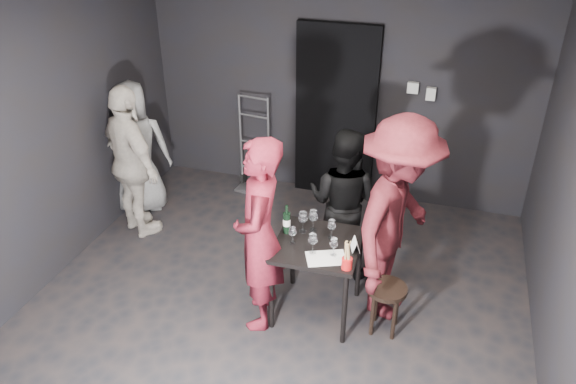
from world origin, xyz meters
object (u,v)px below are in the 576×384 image
(server_red, at_px, (259,220))
(wine_bottle, at_px, (287,222))
(man_maroon, at_px, (400,196))
(tasting_table, at_px, (318,252))
(bystander_grey, at_px, (136,146))
(woman_black, at_px, (343,201))
(bystander_cream, at_px, (130,154))
(stool, at_px, (386,296))
(breadstick_cup, at_px, (347,256))
(hand_truck, at_px, (254,172))

(server_red, bearing_deg, wine_bottle, 140.03)
(server_red, relative_size, man_maroon, 0.87)
(tasting_table, distance_m, bystander_grey, 2.70)
(server_red, bearing_deg, tasting_table, 102.19)
(woman_black, xyz_separation_m, bystander_cream, (-2.27, -0.04, 0.21))
(woman_black, xyz_separation_m, bystander_grey, (-2.49, 0.41, 0.06))
(stool, xyz_separation_m, breadstick_cup, (-0.32, -0.21, 0.50))
(stool, xyz_separation_m, man_maroon, (-0.01, 0.31, 0.81))
(bystander_cream, bearing_deg, tasting_table, -166.29)
(woman_black, distance_m, breadstick_cup, 1.06)
(man_maroon, distance_m, bystander_cream, 2.88)
(tasting_table, bearing_deg, woman_black, 85.41)
(hand_truck, bearing_deg, stool, -39.89)
(wine_bottle, bearing_deg, man_maroon, 10.19)
(man_maroon, bearing_deg, bystander_cream, 94.50)
(man_maroon, xyz_separation_m, wine_bottle, (-0.93, -0.17, -0.33))
(tasting_table, height_order, woman_black, woman_black)
(tasting_table, height_order, stool, tasting_table)
(stool, xyz_separation_m, woman_black, (-0.57, 0.82, 0.38))
(woman_black, bearing_deg, breadstick_cup, 114.37)
(bystander_cream, bearing_deg, man_maroon, -157.82)
(stool, height_order, wine_bottle, wine_bottle)
(bystander_grey, xyz_separation_m, breadstick_cup, (2.74, -1.44, 0.06))
(tasting_table, height_order, man_maroon, man_maroon)
(tasting_table, xyz_separation_m, man_maroon, (0.62, 0.24, 0.53))
(woman_black, distance_m, bystander_grey, 2.53)
(hand_truck, xyz_separation_m, bystander_cream, (-0.88, -1.31, 0.73))
(server_red, relative_size, bystander_grey, 1.27)
(server_red, xyz_separation_m, woman_black, (0.51, 0.97, -0.28))
(hand_truck, distance_m, bystander_cream, 1.74)
(man_maroon, bearing_deg, woman_black, 61.91)
(woman_black, relative_size, wine_bottle, 5.44)
(stool, bearing_deg, hand_truck, 133.30)
(tasting_table, relative_size, breadstick_cup, 2.78)
(bystander_cream, height_order, wine_bottle, bystander_cream)
(hand_truck, relative_size, bystander_grey, 0.75)
(man_maroon, distance_m, wine_bottle, 1.00)
(tasting_table, bearing_deg, bystander_cream, 162.25)
(server_red, bearing_deg, breadstick_cup, 71.84)
(stool, relative_size, bystander_grey, 0.29)
(woman_black, distance_m, wine_bottle, 0.77)
(server_red, bearing_deg, stool, 83.99)
(server_red, xyz_separation_m, man_maroon, (1.07, 0.47, 0.15))
(server_red, height_order, breadstick_cup, server_red)
(bystander_cream, bearing_deg, wine_bottle, -166.82)
(stool, xyz_separation_m, bystander_cream, (-2.84, 0.77, 0.58))
(woman_black, bearing_deg, wine_bottle, 72.33)
(hand_truck, distance_m, breadstick_cup, 2.89)
(server_red, height_order, bystander_cream, server_red)
(tasting_table, distance_m, bystander_cream, 2.34)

